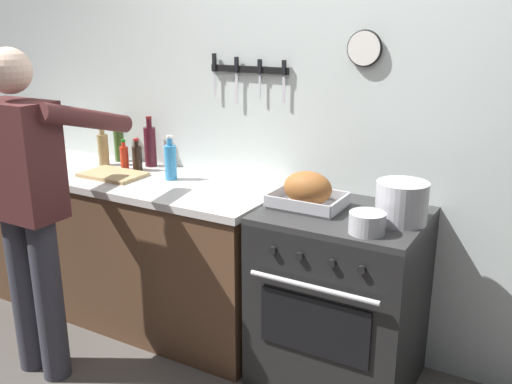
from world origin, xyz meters
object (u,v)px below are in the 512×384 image
at_px(roasting_pan, 308,191).
at_px(cutting_board, 113,175).
at_px(person_cook, 28,197).
at_px(saucepan, 367,223).
at_px(bottle_dish_soap, 171,161).
at_px(bottle_vinegar, 103,149).
at_px(stove, 339,298).
at_px(bottle_olive_oil, 119,143).
at_px(bottle_hot_sauce, 124,157).
at_px(bottle_wine_red, 150,145).
at_px(bottle_soy_sauce, 137,157).
at_px(stock_pot, 402,202).

relative_size(roasting_pan, cutting_board, 0.98).
height_order(person_cook, saucepan, person_cook).
relative_size(person_cook, bottle_dish_soap, 6.55).
xyz_separation_m(saucepan, bottle_dish_soap, (-1.25, 0.26, 0.06)).
relative_size(cutting_board, bottle_vinegar, 1.44).
bearing_deg(bottle_dish_soap, stove, -3.14).
bearing_deg(bottle_olive_oil, saucepan, -13.90).
height_order(saucepan, bottle_vinegar, bottle_vinegar).
distance_m(bottle_vinegar, bottle_hot_sauce, 0.19).
xyz_separation_m(roasting_pan, bottle_hot_sauce, (-1.27, 0.10, -0.00)).
bearing_deg(bottle_wine_red, bottle_olive_oil, 179.20).
distance_m(saucepan, bottle_soy_sauce, 1.58).
xyz_separation_m(stock_pot, bottle_vinegar, (-1.91, 0.11, 0.01)).
distance_m(roasting_pan, stock_pot, 0.46).
relative_size(stove, cutting_board, 2.50).
bearing_deg(bottle_soy_sauce, bottle_hot_sauce, -168.56).
distance_m(saucepan, bottle_vinegar, 1.85).
relative_size(stove, bottle_olive_oil, 3.16).
bearing_deg(stock_pot, bottle_olive_oil, 172.70).
bearing_deg(saucepan, bottle_hot_sauce, 169.61).
height_order(saucepan, bottle_hot_sauce, bottle_hot_sauce).
bearing_deg(stock_pot, bottle_soy_sauce, 176.07).
height_order(roasting_pan, bottle_dish_soap, bottle_dish_soap).
bearing_deg(roasting_pan, person_cook, -149.85).
bearing_deg(roasting_pan, stock_pot, 1.14).
relative_size(saucepan, bottle_wine_red, 0.51).
bearing_deg(bottle_dish_soap, bottle_wine_red, 148.48).
xyz_separation_m(cutting_board, bottle_hot_sauce, (-0.05, 0.16, 0.07)).
bearing_deg(person_cook, bottle_hot_sauce, 6.98).
xyz_separation_m(bottle_olive_oil, bottle_soy_sauce, (0.26, -0.13, -0.04)).
bearing_deg(bottle_olive_oil, bottle_dish_soap, -18.53).
bearing_deg(bottle_soy_sauce, stock_pot, -3.93).
distance_m(bottle_dish_soap, bottle_hot_sauce, 0.39).
bearing_deg(stock_pot, saucepan, -112.88).
distance_m(bottle_olive_oil, bottle_dish_soap, 0.59).
relative_size(cutting_board, bottle_dish_soap, 1.42).
bearing_deg(saucepan, cutting_board, 174.79).
bearing_deg(bottle_olive_oil, stove, -8.60).
distance_m(saucepan, cutting_board, 1.59).
bearing_deg(bottle_wine_red, stock_pot, -8.32).
height_order(stove, bottle_hot_sauce, bottle_hot_sauce).
bearing_deg(person_cook, stock_pot, -67.17).
relative_size(bottle_olive_oil, bottle_hot_sauce, 1.54).
bearing_deg(person_cook, bottle_dish_soap, -21.18).
bearing_deg(roasting_pan, saucepan, -27.95).
bearing_deg(bottle_dish_soap, bottle_soy_sauce, 169.19).
relative_size(bottle_soy_sauce, bottle_wine_red, 0.64).
xyz_separation_m(stock_pot, saucepan, (-0.09, -0.21, -0.05)).
bearing_deg(bottle_wine_red, bottle_hot_sauce, -120.01).
bearing_deg(cutting_board, saucepan, -5.21).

